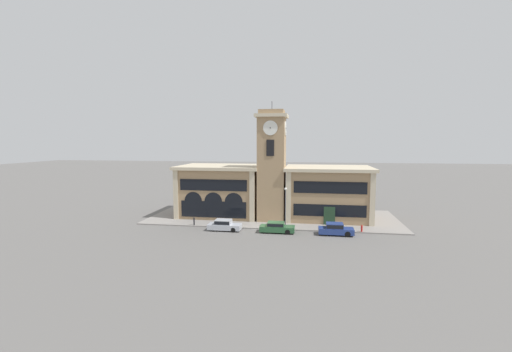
{
  "coord_description": "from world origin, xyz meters",
  "views": [
    {
      "loc": [
        5.31,
        -42.81,
        11.22
      ],
      "look_at": [
        -1.96,
        3.4,
        6.59
      ],
      "focal_mm": 24.0,
      "sensor_mm": 36.0,
      "label": 1
    }
  ],
  "objects_px": {
    "bollard": "(194,221)",
    "fire_hydrant": "(362,228)",
    "parked_car_far": "(335,229)",
    "street_lamp": "(286,201)",
    "parked_car_mid": "(277,227)",
    "parked_car_near": "(224,225)"
  },
  "relations": [
    {
      "from": "bollard",
      "to": "fire_hydrant",
      "type": "xyz_separation_m",
      "value": [
        21.73,
        -0.07,
        -0.1
      ]
    },
    {
      "from": "parked_car_far",
      "to": "street_lamp",
      "type": "distance_m",
      "value": 7.13
    },
    {
      "from": "parked_car_mid",
      "to": "parked_car_near",
      "type": "bearing_deg",
      "value": -179.75
    },
    {
      "from": "parked_car_mid",
      "to": "fire_hydrant",
      "type": "bearing_deg",
      "value": 8.34
    },
    {
      "from": "parked_car_mid",
      "to": "bollard",
      "type": "xyz_separation_m",
      "value": [
        -11.28,
        1.55,
        -0.02
      ]
    },
    {
      "from": "parked_car_near",
      "to": "parked_car_far",
      "type": "bearing_deg",
      "value": 0.26
    },
    {
      "from": "bollard",
      "to": "street_lamp",
      "type": "bearing_deg",
      "value": 1.81
    },
    {
      "from": "street_lamp",
      "to": "fire_hydrant",
      "type": "height_order",
      "value": "street_lamp"
    },
    {
      "from": "parked_car_near",
      "to": "fire_hydrant",
      "type": "height_order",
      "value": "parked_car_near"
    },
    {
      "from": "fire_hydrant",
      "to": "parked_car_mid",
      "type": "bearing_deg",
      "value": -171.92
    },
    {
      "from": "parked_car_near",
      "to": "street_lamp",
      "type": "bearing_deg",
      "value": 14.43
    },
    {
      "from": "street_lamp",
      "to": "bollard",
      "type": "distance_m",
      "value": 12.58
    },
    {
      "from": "bollard",
      "to": "parked_car_far",
      "type": "bearing_deg",
      "value": -4.81
    },
    {
      "from": "parked_car_near",
      "to": "street_lamp",
      "type": "distance_m",
      "value": 8.44
    },
    {
      "from": "parked_car_mid",
      "to": "bollard",
      "type": "distance_m",
      "value": 11.39
    },
    {
      "from": "fire_hydrant",
      "to": "bollard",
      "type": "bearing_deg",
      "value": 179.82
    },
    {
      "from": "fire_hydrant",
      "to": "street_lamp",
      "type": "bearing_deg",
      "value": 177.27
    },
    {
      "from": "parked_car_mid",
      "to": "fire_hydrant",
      "type": "relative_size",
      "value": 4.95
    },
    {
      "from": "parked_car_near",
      "to": "parked_car_mid",
      "type": "bearing_deg",
      "value": 0.25
    },
    {
      "from": "parked_car_far",
      "to": "bollard",
      "type": "distance_m",
      "value": 18.49
    },
    {
      "from": "street_lamp",
      "to": "bollard",
      "type": "bearing_deg",
      "value": -178.19
    },
    {
      "from": "parked_car_far",
      "to": "bollard",
      "type": "height_order",
      "value": "parked_car_far"
    }
  ]
}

